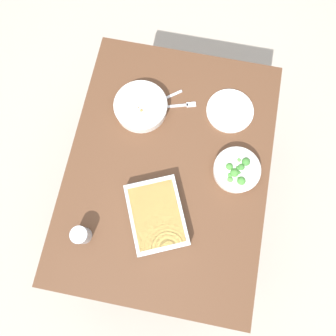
% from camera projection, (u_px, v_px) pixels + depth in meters
% --- Properties ---
extents(ground_plane, '(6.00, 6.00, 0.00)m').
position_uv_depth(ground_plane, '(168.00, 195.00, 2.14)').
color(ground_plane, '#B2A899').
extents(dining_table, '(1.20, 0.90, 0.74)m').
position_uv_depth(dining_table, '(168.00, 173.00, 1.51)').
color(dining_table, brown).
rests_on(dining_table, ground_plane).
extents(stew_bowl, '(0.25, 0.25, 0.06)m').
position_uv_depth(stew_bowl, '(141.00, 106.00, 1.46)').
color(stew_bowl, silver).
rests_on(stew_bowl, dining_table).
extents(broccoli_bowl, '(0.21, 0.21, 0.07)m').
position_uv_depth(broccoli_bowl, '(237.00, 170.00, 1.39)').
color(broccoli_bowl, silver).
rests_on(broccoli_bowl, dining_table).
extents(baking_dish, '(0.36, 0.32, 0.06)m').
position_uv_depth(baking_dish, '(156.00, 215.00, 1.34)').
color(baking_dish, silver).
rests_on(baking_dish, dining_table).
extents(drink_cup, '(0.07, 0.07, 0.08)m').
position_uv_depth(drink_cup, '(81.00, 235.00, 1.31)').
color(drink_cup, '#B2BCC6').
rests_on(drink_cup, dining_table).
extents(side_plate, '(0.22, 0.22, 0.01)m').
position_uv_depth(side_plate, '(230.00, 111.00, 1.48)').
color(side_plate, white).
rests_on(side_plate, dining_table).
extents(spoon_by_stew, '(0.12, 0.15, 0.01)m').
position_uv_depth(spoon_by_stew, '(160.00, 100.00, 1.50)').
color(spoon_by_stew, silver).
rests_on(spoon_by_stew, dining_table).
extents(fork_on_table, '(0.07, 0.17, 0.01)m').
position_uv_depth(fork_on_table, '(180.00, 106.00, 1.49)').
color(fork_on_table, silver).
rests_on(fork_on_table, dining_table).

